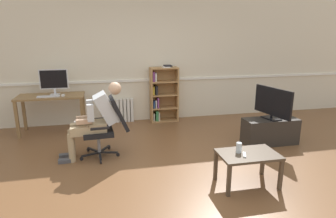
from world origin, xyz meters
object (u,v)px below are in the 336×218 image
computer_mouse (63,95)px  radiator (118,111)px  bookshelf (162,95)px  person_seated (96,118)px  tv_stand (270,131)px  drinking_glass (239,148)px  spare_remote (244,155)px  coffee_table (248,158)px  computer_desk (51,101)px  imac_monitor (54,80)px  office_chair (108,125)px  tv_screen (273,103)px  keyboard (49,96)px

computer_mouse → radiator: size_ratio=0.14×
bookshelf → person_seated: bookshelf is taller
tv_stand → drinking_glass: 1.72m
person_seated → spare_remote: person_seated is taller
radiator → coffee_table: 3.49m
computer_desk → imac_monitor: (0.08, 0.08, 0.40)m
computer_desk → bookshelf: 2.31m
bookshelf → office_chair: (-1.23, -1.69, -0.08)m
computer_mouse → imac_monitor: bearing=131.7°
radiator → tv_screen: (2.62, -1.88, 0.50)m
imac_monitor → spare_remote: imac_monitor is taller
keyboard → bookshelf: bearing=10.6°
person_seated → tv_stand: bearing=84.4°
imac_monitor → office_chair: bearing=-56.2°
computer_desk → bookshelf: bearing=7.2°
keyboard → person_seated: (0.90, -1.27, -0.12)m
computer_mouse → person_seated: bearing=-63.7°
bookshelf → tv_stand: (1.62, -1.78, -0.37)m
computer_mouse → spare_remote: (2.49, -2.68, -0.32)m
computer_desk → radiator: 1.41m
tv_screen → coffee_table: (-1.09, -1.26, -0.38)m
computer_desk → tv_stand: bearing=-20.8°
radiator → tv_screen: bearing=-35.7°
keyboard → bookshelf: 2.35m
computer_desk → person_seated: bearing=-57.8°
radiator → tv_stand: radiator is taller
spare_remote → coffee_table: bearing=-124.4°
computer_mouse → tv_stand: (3.66, -1.37, -0.54)m
bookshelf → spare_remote: bookshelf is taller
office_chair → person_seated: size_ratio=0.81×
office_chair → radiator: bearing=168.5°
keyboard → coffee_table: (2.84, -2.61, -0.38)m
radiator → drinking_glass: bearing=-65.4°
imac_monitor → keyboard: (-0.09, -0.22, -0.28)m
radiator → drinking_glass: size_ratio=5.19×
tv_stand → spare_remote: (-1.17, -1.31, 0.22)m
imac_monitor → tv_stand: (3.84, -1.57, -0.81)m
coffee_table → drinking_glass: (-0.11, 0.05, 0.13)m
imac_monitor → coffee_table: bearing=-45.8°
imac_monitor → drinking_glass: 3.86m
office_chair → spare_remote: (1.68, -1.40, -0.07)m
imac_monitor → radiator: imac_monitor is taller
computer_mouse → office_chair: office_chair is taller
coffee_table → keyboard: bearing=137.4°
computer_mouse → drinking_glass: bearing=-46.3°
imac_monitor → computer_mouse: size_ratio=5.40×
office_chair → drinking_glass: 2.10m
radiator → tv_screen: tv_screen is taller
bookshelf → tv_stand: bearing=-47.7°
imac_monitor → bookshelf: size_ratio=0.43×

